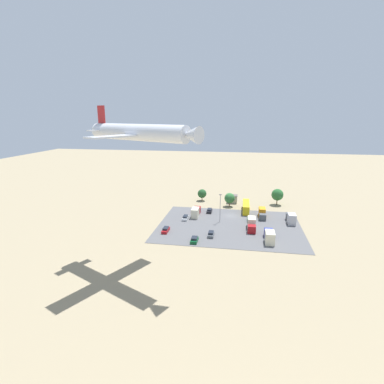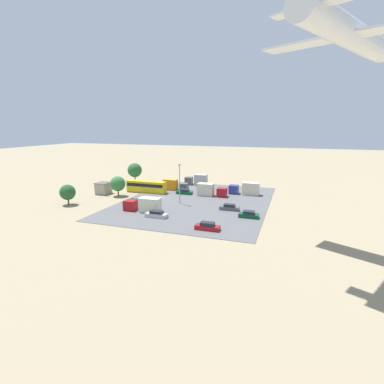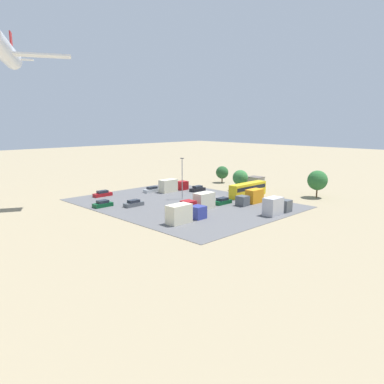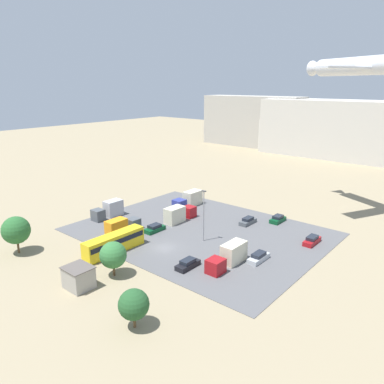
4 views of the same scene
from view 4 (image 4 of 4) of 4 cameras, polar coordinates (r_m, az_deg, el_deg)
name	(u,v)px [view 4 (image 4 of 4)]	position (r m, az deg, el deg)	size (l,w,h in m)	color
ground_plane	(164,248)	(68.43, -4.24, -8.52)	(400.00, 400.00, 0.00)	gray
parking_lot_surface	(200,231)	(75.40, 1.20, -6.03)	(46.97, 36.26, 0.08)	#565659
shed_building	(79,277)	(57.76, -16.88, -12.34)	(4.05, 3.58, 3.28)	#9E998E
bus	(114,242)	(67.32, -11.79, -7.54)	(2.48, 11.88, 3.30)	gold
parked_car_0	(248,221)	(79.96, 8.51, -4.41)	(1.74, 4.46, 1.42)	#4C5156
parked_car_1	(312,240)	(73.12, 17.82, -7.03)	(1.73, 4.66, 1.47)	maroon
parked_car_2	(155,228)	(75.57, -5.72, -5.55)	(1.98, 4.46, 1.42)	#0C4723
parked_car_3	(188,264)	(61.17, -0.64, -10.93)	(1.83, 4.43, 1.42)	black
parked_car_4	(278,219)	(82.23, 12.95, -4.05)	(1.93, 4.21, 1.45)	#0C4723
parked_car_5	(259,257)	(64.32, 10.11, -9.77)	(1.76, 4.77, 1.43)	#ADB2B7
parked_truck_0	(121,226)	(75.28, -10.72, -5.16)	(2.31, 7.55, 3.12)	#4C5156
parked_truck_1	(179,214)	(80.43, -2.02, -3.37)	(2.49, 8.11, 3.40)	maroon
parked_truck_2	(189,200)	(90.02, -0.46, -1.19)	(2.56, 8.42, 3.47)	navy
parked_truck_3	(109,210)	(84.73, -12.51, -2.69)	(2.53, 7.21, 3.52)	#4C5156
parked_truck_4	(229,256)	(61.93, 5.63, -9.71)	(2.40, 8.70, 3.30)	maroon
tree_near_shed	(16,230)	(71.55, -25.25, -5.29)	(4.82, 4.82, 6.68)	brown
tree_apron_mid	(134,305)	(47.24, -8.87, -16.58)	(3.80, 3.80, 5.04)	brown
tree_apron_far	(113,255)	(58.95, -11.93, -9.38)	(4.14, 4.14, 5.55)	brown
light_pole_lot_centre	(204,214)	(69.19, 1.79, -3.34)	(0.90, 0.28, 9.84)	gray
horizon_terminal_block	(296,135)	(171.86, 15.59, 8.30)	(27.95, 16.63, 13.40)	silver
horizon_parking_garage	(332,128)	(162.74, 20.52, 9.06)	(54.45, 20.50, 22.36)	beige
horizon_office_block	(252,121)	(181.01, 9.20, 10.59)	(47.99, 12.96, 23.07)	#ADA89E
airplane	(365,66)	(87.60, 24.87, 17.06)	(29.64, 24.34, 7.99)	silver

